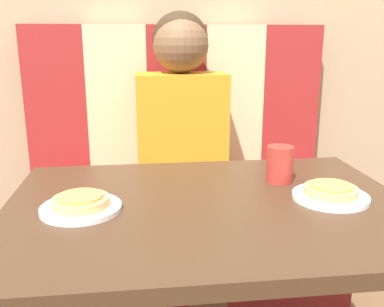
# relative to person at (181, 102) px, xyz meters

# --- Properties ---
(booth_seat) EXTENTS (1.26, 0.53, 0.49)m
(booth_seat) POSITION_rel_person_xyz_m (0.00, -0.00, -0.61)
(booth_seat) COLOR maroon
(booth_seat) RESTS_ON ground_plane
(booth_backrest) EXTENTS (1.26, 0.08, 0.66)m
(booth_backrest) POSITION_rel_person_xyz_m (-0.00, 0.22, -0.04)
(booth_backrest) COLOR maroon
(booth_backrest) RESTS_ON booth_seat
(dining_table) EXTENTS (0.97, 0.70, 0.71)m
(dining_table) POSITION_rel_person_xyz_m (0.00, -0.68, -0.24)
(dining_table) COLOR #422B1C
(dining_table) RESTS_ON ground_plane
(person) EXTENTS (0.34, 0.23, 0.70)m
(person) POSITION_rel_person_xyz_m (0.00, 0.00, 0.00)
(person) COLOR orange
(person) RESTS_ON booth_seat
(plate_left) EXTENTS (0.18, 0.18, 0.01)m
(plate_left) POSITION_rel_person_xyz_m (-0.30, -0.69, -0.14)
(plate_left) COLOR white
(plate_left) RESTS_ON dining_table
(plate_right) EXTENTS (0.18, 0.18, 0.01)m
(plate_right) POSITION_rel_person_xyz_m (0.30, -0.69, -0.14)
(plate_right) COLOR white
(plate_right) RESTS_ON dining_table
(pizza_left) EXTENTS (0.13, 0.13, 0.03)m
(pizza_left) POSITION_rel_person_xyz_m (-0.30, -0.69, -0.12)
(pizza_left) COLOR tan
(pizza_left) RESTS_ON plate_left
(pizza_right) EXTENTS (0.13, 0.13, 0.03)m
(pizza_right) POSITION_rel_person_xyz_m (0.30, -0.69, -0.12)
(pizza_right) COLOR tan
(pizza_right) RESTS_ON plate_right
(drinking_cup) EXTENTS (0.07, 0.07, 0.10)m
(drinking_cup) POSITION_rel_person_xyz_m (0.22, -0.55, -0.10)
(drinking_cup) COLOR #B23328
(drinking_cup) RESTS_ON dining_table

